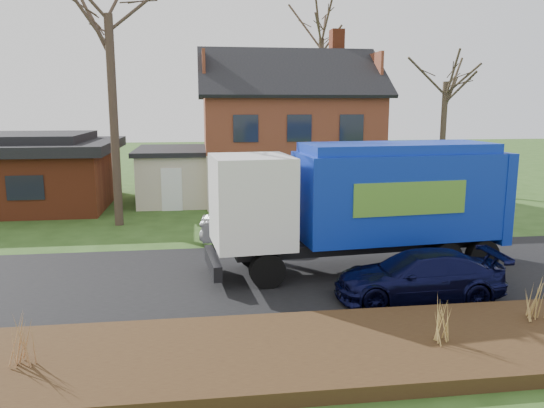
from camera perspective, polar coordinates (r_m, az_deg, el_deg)
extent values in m
plane|color=#294717|center=(16.27, 2.59, -7.71)|extent=(120.00, 120.00, 0.00)
cube|color=black|center=(16.26, 2.59, -7.67)|extent=(80.00, 7.00, 0.02)
cube|color=black|center=(11.41, 7.55, -15.26)|extent=(80.00, 3.50, 0.30)
cube|color=beige|center=(29.82, 1.56, 3.38)|extent=(9.00, 7.50, 2.70)
cube|color=#592C19|center=(29.60, 1.58, 8.66)|extent=(9.00, 7.50, 2.80)
cube|color=brown|center=(31.36, 6.97, 16.69)|extent=(0.70, 0.90, 1.60)
cube|color=beige|center=(28.97, -10.49, 2.89)|extent=(3.50, 5.50, 2.60)
cube|color=black|center=(28.82, -10.58, 5.69)|extent=(3.90, 5.90, 0.24)
cube|color=brown|center=(29.87, -25.66, 2.44)|extent=(9.00, 7.50, 2.80)
cube|color=black|center=(29.71, -25.92, 5.59)|extent=(9.80, 8.20, 0.50)
cube|color=black|center=(29.69, -25.99, 6.45)|extent=(7.00, 6.00, 0.40)
cylinder|color=black|center=(15.06, -0.51, -7.18)|extent=(1.04, 0.43, 1.02)
cylinder|color=black|center=(16.99, -2.01, -5.11)|extent=(1.04, 0.43, 1.02)
cylinder|color=black|center=(17.10, 18.14, -5.54)|extent=(1.04, 0.43, 1.02)
cylinder|color=black|center=(18.82, 14.93, -3.91)|extent=(1.04, 0.43, 1.02)
cylinder|color=black|center=(17.77, 21.67, -5.16)|extent=(1.04, 0.43, 1.02)
cylinder|color=black|center=(19.43, 18.26, -3.63)|extent=(1.04, 0.43, 1.02)
cube|color=black|center=(16.93, 10.14, -4.20)|extent=(8.48, 1.93, 0.34)
cube|color=white|center=(15.54, -2.22, 0.36)|extent=(2.46, 2.64, 2.64)
cube|color=black|center=(15.36, -6.17, 0.74)|extent=(0.27, 2.15, 0.88)
cube|color=black|center=(15.80, -6.38, -6.28)|extent=(0.46, 2.46, 0.44)
cube|color=#0D2AA4|center=(17.00, 13.19, 0.97)|extent=(6.35, 2.99, 2.64)
cube|color=#0D2AA4|center=(16.82, 13.40, 5.91)|extent=(6.04, 2.67, 0.29)
cube|color=#0D2AA4|center=(18.62, 21.99, 1.00)|extent=(0.57, 2.51, 2.84)
cube|color=#558F2E|center=(15.82, 14.69, 0.56)|extent=(3.51, 0.36, 0.98)
cube|color=#558F2E|center=(18.03, 11.05, 1.92)|extent=(3.51, 0.36, 0.98)
imported|color=#9DA1A5|center=(19.72, -1.69, -2.37)|extent=(4.23, 1.79, 1.36)
imported|color=black|center=(14.72, 15.48, -7.43)|extent=(4.52, 1.98, 1.29)
cylinder|color=#403026|center=(23.32, -16.64, 8.36)|extent=(0.36, 0.36, 8.73)
cylinder|color=#423728|center=(27.92, 17.84, 6.02)|extent=(0.28, 0.28, 6.23)
cylinder|color=#47362A|center=(37.41, 5.22, 10.06)|extent=(0.36, 0.36, 9.53)
cone|color=#AB794B|center=(11.21, -25.50, -13.13)|extent=(0.04, 0.04, 0.99)
cone|color=#AB794B|center=(11.26, -26.32, -13.09)|extent=(0.04, 0.04, 0.99)
cone|color=#AB794B|center=(11.16, -24.67, -13.16)|extent=(0.04, 0.04, 0.99)
cone|color=#AB794B|center=(11.33, -25.29, -12.87)|extent=(0.04, 0.04, 0.99)
cone|color=#AB794B|center=(11.09, -25.71, -13.39)|extent=(0.04, 0.04, 0.99)
cone|color=tan|center=(11.65, 17.98, -11.72)|extent=(0.04, 0.04, 0.98)
cone|color=tan|center=(11.59, 17.28, -11.80)|extent=(0.04, 0.04, 0.98)
cone|color=tan|center=(11.71, 18.68, -11.63)|extent=(0.04, 0.04, 0.98)
cone|color=tan|center=(11.75, 17.72, -11.50)|extent=(0.04, 0.04, 0.98)
cone|color=tan|center=(11.55, 18.25, -11.94)|extent=(0.04, 0.04, 0.98)
cone|color=#AB894B|center=(13.52, 26.44, -9.21)|extent=(0.05, 0.05, 0.96)
cone|color=#AB894B|center=(13.43, 25.83, -9.30)|extent=(0.05, 0.05, 0.96)
cone|color=#AB894B|center=(13.62, 27.04, -9.13)|extent=(0.05, 0.05, 0.96)
cone|color=#AB894B|center=(13.63, 26.12, -9.04)|extent=(0.05, 0.05, 0.96)
cone|color=#AB894B|center=(13.42, 26.76, -9.39)|extent=(0.05, 0.05, 0.96)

